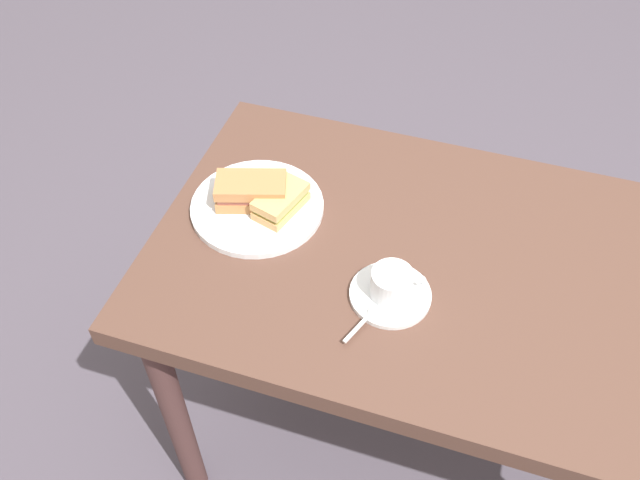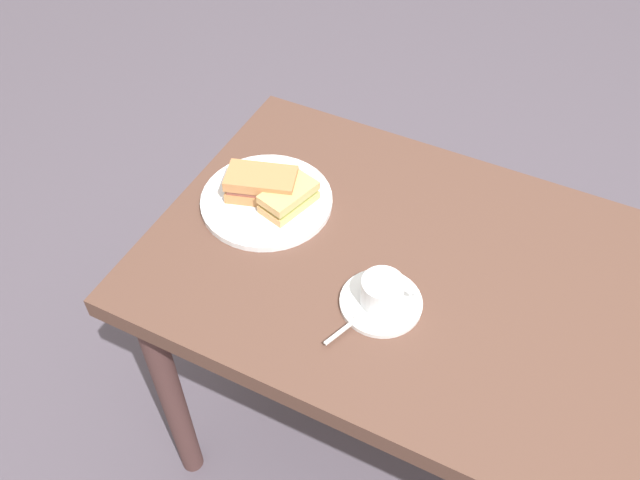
% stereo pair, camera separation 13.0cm
% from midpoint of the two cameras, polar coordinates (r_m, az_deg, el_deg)
% --- Properties ---
extents(ground_plane, '(6.00, 6.00, 0.00)m').
position_cam_midpoint_polar(ground_plane, '(1.97, 6.90, -16.95)').
color(ground_plane, '#504854').
extents(dining_table, '(1.25, 0.70, 0.77)m').
position_cam_midpoint_polar(dining_table, '(1.39, 9.42, -4.99)').
color(dining_table, brown).
rests_on(dining_table, ground_plane).
extents(sandwich_plate, '(0.28, 0.28, 0.01)m').
position_cam_midpoint_polar(sandwich_plate, '(1.41, -7.96, 2.66)').
color(sandwich_plate, white).
rests_on(sandwich_plate, dining_table).
extents(sandwich_front, '(0.16, 0.12, 0.06)m').
position_cam_midpoint_polar(sandwich_front, '(1.39, -8.50, 3.96)').
color(sandwich_front, '#B97D49').
rests_on(sandwich_front, sandwich_plate).
extents(sandwich_back, '(0.10, 0.13, 0.05)m').
position_cam_midpoint_polar(sandwich_back, '(1.37, -6.05, 3.14)').
color(sandwich_back, tan).
rests_on(sandwich_back, sandwich_plate).
extents(coffee_saucer, '(0.15, 0.15, 0.01)m').
position_cam_midpoint_polar(coffee_saucer, '(1.25, 2.99, -4.80)').
color(coffee_saucer, white).
rests_on(coffee_saucer, dining_table).
extents(coffee_cup, '(0.10, 0.08, 0.06)m').
position_cam_midpoint_polar(coffee_cup, '(1.22, 3.13, -3.82)').
color(coffee_cup, white).
rests_on(coffee_cup, coffee_saucer).
extents(spoon, '(0.05, 0.10, 0.01)m').
position_cam_midpoint_polar(spoon, '(1.21, 0.88, -6.75)').
color(spoon, silver).
rests_on(spoon, coffee_saucer).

